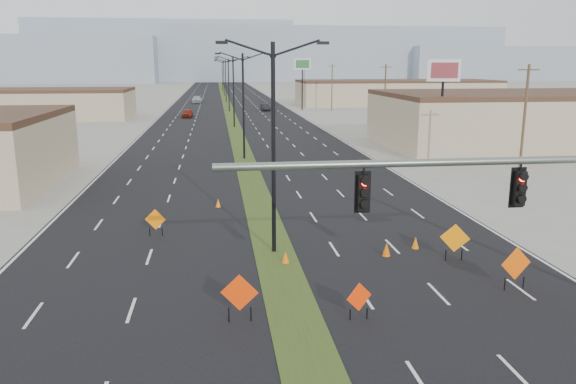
{
  "coord_description": "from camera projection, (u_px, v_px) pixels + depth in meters",
  "views": [
    {
      "loc": [
        -2.66,
        -14.06,
        9.01
      ],
      "look_at": [
        0.58,
        11.15,
        3.2
      ],
      "focal_mm": 35.0,
      "sensor_mm": 36.0,
      "label": 1
    }
  ],
  "objects": [
    {
      "name": "road_surface",
      "position": [
        229.0,
        110.0,
        112.62
      ],
      "size": [
        25.0,
        400.0,
        0.02
      ],
      "primitive_type": "cube",
      "color": "black",
      "rests_on": "ground"
    },
    {
      "name": "median_strip",
      "position": [
        229.0,
        110.0,
        112.62
      ],
      "size": [
        2.0,
        400.0,
        0.04
      ],
      "primitive_type": "cube",
      "color": "#2D4217",
      "rests_on": "ground"
    },
    {
      "name": "building_sw_far",
      "position": [
        38.0,
        105.0,
        93.64
      ],
      "size": [
        30.0,
        14.0,
        4.5
      ],
      "primitive_type": "cube",
      "color": "tan",
      "rests_on": "ground"
    },
    {
      "name": "building_se_near",
      "position": [
        544.0,
        121.0,
        63.06
      ],
      "size": [
        36.0,
        18.0,
        5.5
      ],
      "primitive_type": "cube",
      "color": "tan",
      "rests_on": "ground"
    },
    {
      "name": "building_se_far",
      "position": [
        397.0,
        94.0,
        126.46
      ],
      "size": [
        44.0,
        16.0,
        5.0
      ],
      "primitive_type": "cube",
      "color": "tan",
      "rests_on": "ground"
    },
    {
      "name": "mesa_center",
      "position": [
        292.0,
        55.0,
        307.85
      ],
      "size": [
        220.0,
        50.0,
        28.0
      ],
      "primitive_type": "cube",
      "color": "#8B9BAC",
      "rests_on": "ground"
    },
    {
      "name": "mesa_east",
      "position": [
        540.0,
        64.0,
        316.69
      ],
      "size": [
        160.0,
        50.0,
        18.0
      ],
      "primitive_type": "cube",
      "color": "#8B9BAC",
      "rests_on": "ground"
    },
    {
      "name": "mesa_backdrop",
      "position": [
        165.0,
        51.0,
        318.04
      ],
      "size": [
        140.0,
        50.0,
        32.0
      ],
      "primitive_type": "cube",
      "color": "#8B9BAC",
      "rests_on": "ground"
    },
    {
      "name": "signal_mast",
      "position": [
        573.0,
        200.0,
        17.86
      ],
      "size": [
        16.3,
        0.6,
        8.0
      ],
      "color": "slate",
      "rests_on": "ground"
    },
    {
      "name": "streetlight_0",
      "position": [
        273.0,
        142.0,
        26.33
      ],
      "size": [
        5.15,
        0.24,
        10.02
      ],
      "color": "black",
      "rests_on": "ground"
    },
    {
      "name": "streetlight_1",
      "position": [
        243.0,
        103.0,
        53.4
      ],
      "size": [
        5.15,
        0.24,
        10.02
      ],
      "color": "black",
      "rests_on": "ground"
    },
    {
      "name": "streetlight_2",
      "position": [
        234.0,
        90.0,
        80.47
      ],
      "size": [
        5.15,
        0.24,
        10.02
      ],
      "color": "black",
      "rests_on": "ground"
    },
    {
      "name": "streetlight_3",
      "position": [
        229.0,
        83.0,
        107.55
      ],
      "size": [
        5.15,
        0.24,
        10.02
      ],
      "color": "black",
      "rests_on": "ground"
    },
    {
      "name": "streetlight_4",
      "position": [
        226.0,
        79.0,
        134.62
      ],
      "size": [
        5.15,
        0.24,
        10.02
      ],
      "color": "black",
      "rests_on": "ground"
    },
    {
      "name": "streetlight_5",
      "position": [
        224.0,
        77.0,
        161.69
      ],
      "size": [
        5.15,
        0.24,
        10.02
      ],
      "color": "black",
      "rests_on": "ground"
    },
    {
      "name": "streetlight_6",
      "position": [
        222.0,
        75.0,
        188.76
      ],
      "size": [
        5.15,
        0.24,
        10.02
      ],
      "color": "black",
      "rests_on": "ground"
    },
    {
      "name": "utility_pole_0",
      "position": [
        524.0,
        124.0,
        41.55
      ],
      "size": [
        1.6,
        0.2,
        9.0
      ],
      "color": "#4C3823",
      "rests_on": "ground"
    },
    {
      "name": "utility_pole_1",
      "position": [
        385.0,
        97.0,
        75.39
      ],
      "size": [
        1.6,
        0.2,
        9.0
      ],
      "color": "#4C3823",
      "rests_on": "ground"
    },
    {
      "name": "utility_pole_2",
      "position": [
        332.0,
        87.0,
        109.23
      ],
      "size": [
        1.6,
        0.2,
        9.0
      ],
      "color": "#4C3823",
      "rests_on": "ground"
    },
    {
      "name": "utility_pole_3",
      "position": [
        304.0,
        81.0,
        143.07
      ],
      "size": [
        1.6,
        0.2,
        9.0
      ],
      "color": "#4C3823",
      "rests_on": "ground"
    },
    {
      "name": "car_left",
      "position": [
        187.0,
        113.0,
        96.5
      ],
      "size": [
        1.91,
        4.28,
        1.43
      ],
      "primitive_type": "imported",
      "rotation": [
        0.0,
        0.0,
        -0.05
      ],
      "color": "maroon",
      "rests_on": "ground"
    },
    {
      "name": "car_mid",
      "position": [
        265.0,
        107.0,
        110.42
      ],
      "size": [
        1.8,
        4.28,
        1.37
      ],
      "primitive_type": "imported",
      "rotation": [
        0.0,
        0.0,
        0.08
      ],
      "color": "black",
      "rests_on": "ground"
    },
    {
      "name": "car_far",
      "position": [
        197.0,
        100.0,
        132.75
      ],
      "size": [
        2.27,
        5.4,
        1.56
      ],
      "primitive_type": "imported",
      "rotation": [
        0.0,
        0.0,
        -0.02
      ],
      "color": "#A5ACAF",
      "rests_on": "ground"
    },
    {
      "name": "construction_sign_1",
      "position": [
        239.0,
        294.0,
        19.84
      ],
      "size": [
        1.34,
        0.26,
        1.8
      ],
      "rotation": [
        0.0,
        0.0,
        -0.17
      ],
      "color": "#F73805",
      "rests_on": "ground"
    },
    {
      "name": "construction_sign_2",
      "position": [
        155.0,
        220.0,
        29.86
      ],
      "size": [
        1.1,
        0.31,
        1.5
      ],
      "rotation": [
        0.0,
        0.0,
        -0.24
      ],
      "color": "orange",
      "rests_on": "ground"
    },
    {
      "name": "construction_sign_3",
      "position": [
        359.0,
        299.0,
        20.05
      ],
      "size": [
        1.0,
        0.43,
        1.42
      ],
      "rotation": [
        0.0,
        0.0,
        0.38
      ],
      "color": "#FF3605",
      "rests_on": "ground"
    },
    {
      "name": "construction_sign_4",
      "position": [
        516.0,
        265.0,
        22.65
      ],
      "size": [
        1.37,
        0.26,
        1.84
      ],
      "rotation": [
        0.0,
        0.0,
        0.16
      ],
      "color": "#F75705",
      "rests_on": "ground"
    },
    {
      "name": "construction_sign_5",
      "position": [
        455.0,
        239.0,
        26.06
      ],
      "size": [
        1.26,
        0.56,
        1.8
      ],
      "rotation": [
        0.0,
        0.0,
        -0.4
      ],
      "color": "orange",
      "rests_on": "ground"
    },
    {
      "name": "cone_0",
      "position": [
        286.0,
        257.0,
        25.86
      ],
      "size": [
        0.46,
        0.46,
        0.61
      ],
      "primitive_type": "cone",
      "rotation": [
        0.0,
        0.0,
        0.33
      ],
      "color": "orange",
      "rests_on": "ground"
    },
    {
      "name": "cone_1",
      "position": [
        386.0,
        249.0,
        26.86
      ],
      "size": [
        0.44,
        0.44,
        0.68
      ],
      "primitive_type": "cone",
      "rotation": [
        0.0,
        0.0,
        -0.1
      ],
      "color": "#E05904",
      "rests_on": "ground"
    },
    {
      "name": "cone_2",
      "position": [
        415.0,
        243.0,
        27.95
      ],
      "size": [
        0.45,
        0.45,
        0.62
      ],
      "primitive_type": "cone",
      "rotation": [
        0.0,
        0.0,
        -0.24
      ],
      "color": "orange",
      "rests_on": "ground"
    },
    {
      "name": "cone_3",
      "position": [
        218.0,
        203.0,
        36.07
      ],
      "size": [
        0.44,
        0.44,
        0.56
      ],
      "primitive_type": "cone",
      "rotation": [
        0.0,
        0.0,
        -0.39
      ],
      "color": "orange",
      "rests_on": "ground"
    },
    {
      "name": "pole_sign_east_near",
      "position": [
        443.0,
        78.0,
        52.99
      ],
      "size": [
        3.06,
        1.19,
        9.45
      ],
      "rotation": [
        0.0,
        0.0,
        -0.28
      ],
      "color": "black",
      "rests_on": "ground"
    },
    {
      "name": "pole_sign_east_far",
      "position": [
        302.0,
        68.0,
        110.46
      ],
      "size": [
        3.3,
        0.9,
        10.1
      ],
      "rotation": [
        0.0,
        0.0,
        -0.17
      ],
      "color": "black",
      "rests_on": "ground"
    }
  ]
}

